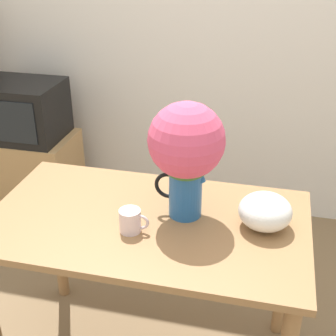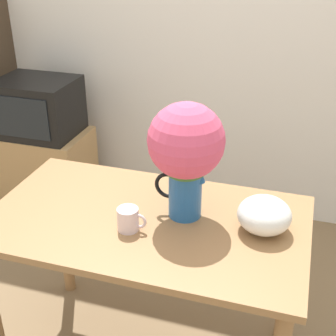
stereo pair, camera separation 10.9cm
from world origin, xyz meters
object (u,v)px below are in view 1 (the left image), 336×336
object	(u,v)px
white_bowl	(265,211)
flower_vase	(186,149)
tv_set	(23,110)
coffee_mug	(131,221)

from	to	relation	value
white_bowl	flower_vase	bearing A→B (deg)	177.13
white_bowl	tv_set	size ratio (longest dim) A/B	0.42
flower_vase	white_bowl	size ratio (longest dim) A/B	2.30
coffee_mug	tv_set	world-z (taller)	tv_set
flower_vase	coffee_mug	distance (m)	0.35
coffee_mug	white_bowl	size ratio (longest dim) A/B	0.56
tv_set	flower_vase	bearing A→B (deg)	-37.41
flower_vase	coffee_mug	xyz separation A→B (m)	(-0.18, -0.17, -0.25)
coffee_mug	tv_set	bearing A→B (deg)	133.82
coffee_mug	tv_set	size ratio (longest dim) A/B	0.23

